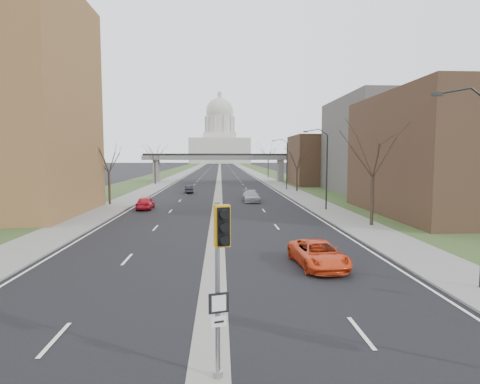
{
  "coord_description": "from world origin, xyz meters",
  "views": [
    {
      "loc": [
        0.34,
        -10.67,
        5.9
      ],
      "look_at": [
        1.5,
        12.91,
        3.77
      ],
      "focal_mm": 30.0,
      "sensor_mm": 36.0,
      "label": 1
    }
  ],
  "objects": [
    {
      "name": "grass_verge_left",
      "position": [
        -18.0,
        150.0,
        0.05
      ],
      "size": [
        8.0,
        600.0,
        0.1
      ],
      "primitive_type": "cube",
      "color": "#2D4620",
      "rests_on": "ground"
    },
    {
      "name": "car_right_mid",
      "position": [
        4.27,
        40.6,
        0.71
      ],
      "size": [
        2.14,
        4.97,
        1.43
      ],
      "primitive_type": "imported",
      "rotation": [
        0.0,
        0.0,
        0.03
      ],
      "color": "gray",
      "rests_on": "ground"
    },
    {
      "name": "tree_right_b",
      "position": [
        13.0,
        55.0,
        5.82
      ],
      "size": [
        6.3,
        6.3,
        8.22
      ],
      "color": "#382B21",
      "rests_on": "sidewalk_right"
    },
    {
      "name": "tree_left_c",
      "position": [
        -13.0,
        72.0,
        7.04
      ],
      "size": [
        7.65,
        7.65,
        9.99
      ],
      "color": "#382B21",
      "rests_on": "sidewalk_left"
    },
    {
      "name": "ground",
      "position": [
        0.0,
        0.0,
        0.0
      ],
      "size": [
        700.0,
        700.0,
        0.0
      ],
      "primitive_type": "plane",
      "color": "black",
      "rests_on": "ground"
    },
    {
      "name": "commercial_block_near",
      "position": [
        24.0,
        28.0,
        6.0
      ],
      "size": [
        16.0,
        20.0,
        12.0
      ],
      "primitive_type": "cube",
      "color": "#44311F",
      "rests_on": "ground"
    },
    {
      "name": "streetlight_mid",
      "position": [
        10.99,
        32.0,
        6.95
      ],
      "size": [
        2.61,
        0.2,
        8.7
      ],
      "color": "black",
      "rests_on": "sidewalk_right"
    },
    {
      "name": "sidewalk_left",
      "position": [
        -12.0,
        150.0,
        0.06
      ],
      "size": [
        4.0,
        600.0,
        0.12
      ],
      "primitive_type": "cube",
      "color": "gray",
      "rests_on": "ground"
    },
    {
      "name": "streetlight_near",
      "position": [
        10.99,
        6.0,
        6.95
      ],
      "size": [
        2.61,
        0.2,
        8.7
      ],
      "color": "black",
      "rests_on": "sidewalk_right"
    },
    {
      "name": "capitol",
      "position": [
        0.0,
        320.0,
        18.6
      ],
      "size": [
        48.0,
        42.0,
        55.75
      ],
      "color": "beige",
      "rests_on": "ground"
    },
    {
      "name": "car_left_near",
      "position": [
        -8.0,
        33.94,
        0.72
      ],
      "size": [
        1.89,
        4.32,
        1.45
      ],
      "primitive_type": "imported",
      "rotation": [
        0.0,
        0.0,
        3.18
      ],
      "color": "red",
      "rests_on": "ground"
    },
    {
      "name": "tree_right_c",
      "position": [
        13.0,
        95.0,
        7.04
      ],
      "size": [
        7.65,
        7.65,
        9.99
      ],
      "color": "#382B21",
      "rests_on": "sidewalk_right"
    },
    {
      "name": "commercial_block_far",
      "position": [
        22.0,
        70.0,
        5.0
      ],
      "size": [
        14.0,
        14.0,
        10.0
      ],
      "primitive_type": "cube",
      "color": "#44311F",
      "rests_on": "ground"
    },
    {
      "name": "car_left_far",
      "position": [
        -4.67,
        53.19,
        0.61
      ],
      "size": [
        1.65,
        3.8,
        1.22
      ],
      "primitive_type": "imported",
      "rotation": [
        0.0,
        0.0,
        3.24
      ],
      "color": "black",
      "rests_on": "ground"
    },
    {
      "name": "tree_right_a",
      "position": [
        13.0,
        22.0,
        6.64
      ],
      "size": [
        7.2,
        7.2,
        9.4
      ],
      "color": "#382B21",
      "rests_on": "sidewalk_right"
    },
    {
      "name": "tree_left_b",
      "position": [
        -13.0,
        38.0,
        6.23
      ],
      "size": [
        6.75,
        6.75,
        8.81
      ],
      "color": "#382B21",
      "rests_on": "sidewalk_left"
    },
    {
      "name": "car_right_near",
      "position": [
        5.54,
        10.08,
        0.68
      ],
      "size": [
        2.73,
        5.12,
        1.37
      ],
      "primitive_type": "imported",
      "rotation": [
        0.0,
        0.0,
        0.09
      ],
      "color": "red",
      "rests_on": "ground"
    },
    {
      "name": "sidewalk_right",
      "position": [
        12.0,
        150.0,
        0.06
      ],
      "size": [
        4.0,
        600.0,
        0.12
      ],
      "primitive_type": "cube",
      "color": "gray",
      "rests_on": "ground"
    },
    {
      "name": "signal_pole_median",
      "position": [
        0.32,
        -0.7,
        3.29
      ],
      "size": [
        0.63,
        0.79,
        4.72
      ],
      "rotation": [
        0.0,
        0.0,
        0.28
      ],
      "color": "gray",
      "rests_on": "ground"
    },
    {
      "name": "grass_verge_right",
      "position": [
        18.0,
        150.0,
        0.05
      ],
      "size": [
        8.0,
        600.0,
        0.1
      ],
      "primitive_type": "cube",
      "color": "#2D4620",
      "rests_on": "ground"
    },
    {
      "name": "commercial_block_mid",
      "position": [
        28.0,
        52.0,
        7.5
      ],
      "size": [
        18.0,
        22.0,
        15.0
      ],
      "primitive_type": "cube",
      "color": "#5B5853",
      "rests_on": "ground"
    },
    {
      "name": "road_surface",
      "position": [
        0.0,
        150.0,
        0.01
      ],
      "size": [
        20.0,
        600.0,
        0.01
      ],
      "primitive_type": "cube",
      "color": "black",
      "rests_on": "ground"
    },
    {
      "name": "streetlight_far",
      "position": [
        10.99,
        58.0,
        6.95
      ],
      "size": [
        2.61,
        0.2,
        8.7
      ],
      "color": "black",
      "rests_on": "sidewalk_right"
    },
    {
      "name": "pedestrian_bridge",
      "position": [
        0.0,
        80.0,
        4.84
      ],
      "size": [
        34.0,
        3.0,
        6.45
      ],
      "color": "slate",
      "rests_on": "ground"
    },
    {
      "name": "median_strip",
      "position": [
        0.0,
        150.0,
        0.0
      ],
      "size": [
        1.2,
        600.0,
        0.02
      ],
      "primitive_type": "cube",
      "color": "gray",
      "rests_on": "ground"
    }
  ]
}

